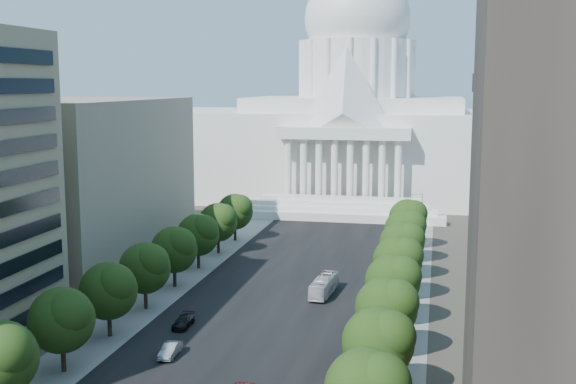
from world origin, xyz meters
The scene contains 27 objects.
road_asphalt centered at (0.00, 90.00, 0.00)m, with size 30.00×260.00×0.01m, color black.
sidewalk_left centered at (-19.00, 90.00, 0.00)m, with size 8.00×260.00×0.02m, color gray.
sidewalk_right centered at (19.00, 90.00, 0.00)m, with size 8.00×260.00×0.02m, color gray.
capitol centered at (0.00, 184.89, 20.01)m, with size 120.00×56.00×73.00m.
office_block_left_far centered at (-48.00, 100.00, 15.00)m, with size 38.00×52.00×30.00m, color gray.
tree_l_c centered at (-17.66, 35.81, 6.45)m, with size 7.79×7.60×9.97m.
tree_l_d centered at (-17.66, 47.81, 6.45)m, with size 7.79×7.60×9.97m.
tree_l_e centered at (-17.66, 59.81, 6.45)m, with size 7.79×7.60×9.97m.
tree_l_f centered at (-17.66, 71.81, 6.45)m, with size 7.79×7.60×9.97m.
tree_l_g centered at (-17.66, 83.81, 6.45)m, with size 7.79×7.60×9.97m.
tree_l_h centered at (-17.66, 95.81, 6.45)m, with size 7.79×7.60×9.97m.
tree_l_i centered at (-17.66, 107.81, 6.45)m, with size 7.79×7.60×9.97m.
tree_l_j centered at (-17.66, 119.81, 6.45)m, with size 7.79×7.60×9.97m.
tree_r_d centered at (18.34, 47.81, 6.45)m, with size 7.79×7.60×9.97m.
tree_r_e centered at (18.34, 59.81, 6.45)m, with size 7.79×7.60×9.97m.
tree_r_f centered at (18.34, 71.81, 6.45)m, with size 7.79×7.60×9.97m.
tree_r_g centered at (18.34, 83.81, 6.45)m, with size 7.79×7.60×9.97m.
tree_r_h centered at (18.34, 95.81, 6.45)m, with size 7.79×7.60×9.97m.
tree_r_i centered at (18.34, 107.81, 6.45)m, with size 7.79×7.60×9.97m.
tree_r_j centered at (18.34, 119.81, 6.45)m, with size 7.79×7.60×9.97m.
streetlight_c centered at (19.90, 60.00, 5.82)m, with size 2.61×0.44×9.00m.
streetlight_d centered at (19.90, 85.00, 5.82)m, with size 2.61×0.44×9.00m.
streetlight_e centered at (19.90, 110.00, 5.82)m, with size 2.61×0.44×9.00m.
streetlight_f centered at (19.90, 135.00, 5.82)m, with size 2.61×0.44×9.00m.
car_silver centered at (-7.64, 54.86, 0.80)m, with size 1.70×4.87×1.61m, color #A3A5AA.
car_dark_b centered at (-9.79, 65.43, 0.73)m, with size 2.06×5.06×1.47m, color black.
city_bus centered at (6.64, 84.37, 1.46)m, with size 2.45×10.47×2.92m, color silver.
Camera 1 is at (23.48, -24.26, 32.89)m, focal length 45.00 mm.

